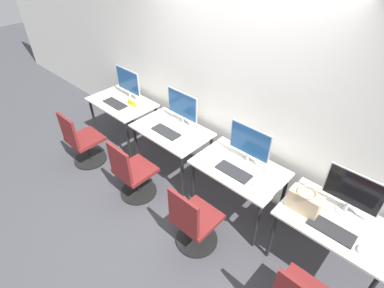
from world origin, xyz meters
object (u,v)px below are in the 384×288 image
Objects in this scene: keyboard_far_right at (331,230)px; mouse_far_right at (361,249)px; mouse_far_left at (125,111)px; monitor_left at (182,106)px; office_chair_left at (133,175)px; office_chair_far_left at (83,143)px; monitor_far_right at (353,192)px; handbag at (304,202)px; keyboard_far_left at (115,104)px; mouse_left at (182,140)px; keyboard_left at (166,132)px; keyboard_right at (234,172)px; monitor_far_left at (128,82)px; monitor_right at (250,143)px; mouse_right at (256,184)px; office_chair_right at (194,224)px.

mouse_far_right is (0.26, -0.02, 0.01)m from keyboard_far_right.
mouse_far_left is 0.92m from monitor_left.
monitor_left is at bearing 88.93° from office_chair_left.
office_chair_far_left is (-0.27, -0.63, -0.39)m from mouse_far_left.
monitor_far_right is 1.71× the size of handbag.
monitor_left is 1.10m from office_chair_left.
monitor_left and monitor_far_right have the same top height.
keyboard_far_right is at bearing -0.46° from keyboard_far_left.
monitor_far_right is at bearing 7.50° from mouse_left.
mouse_left is at bearing 3.51° from keyboard_left.
mouse_left is at bearing 177.83° from mouse_far_right.
mouse_left is at bearing 177.62° from keyboard_right.
mouse_left is 1.00× the size of mouse_far_right.
mouse_far_left is 0.18× the size of monitor_left.
keyboard_far_right is (-0.00, -0.31, -0.25)m from monitor_far_right.
office_chair_left is at bearing -38.35° from monitor_far_left.
keyboard_far_left is at bearing -173.38° from monitor_right.
monitor_right is at bearing -0.72° from monitor_far_left.
monitor_left reaches higher than mouse_left.
mouse_far_left is at bearing -179.49° from mouse_right.
office_chair_left is at bearing 3.88° from office_chair_far_left.
monitor_right is (1.11, -0.07, 0.00)m from monitor_left.
office_chair_far_left is at bearing -88.71° from monitor_far_left.
monitor_right is at bearing 163.37° from handbag.
keyboard_far_right is (3.03, -0.00, -0.01)m from mouse_far_left.
monitor_left is 1.26× the size of keyboard_right.
monitor_right is 5.70× the size of mouse_far_right.
monitor_left is at bearing 178.98° from monitor_far_right.
office_chair_left is 2.12× the size of keyboard_right.
office_chair_left is 1.32m from keyboard_right.
monitor_far_left is 1.52m from office_chair_left.
monitor_right reaches higher than keyboard_left.
monitor_right is (2.21, -0.03, 0.00)m from monitor_far_left.
keyboard_right is 1.36× the size of handbag.
office_chair_left is at bearing 178.68° from office_chair_right.
monitor_left is 1.94m from handbag.
mouse_left is at bearing 178.26° from keyboard_far_right.
monitor_far_left and monitor_right have the same top height.
office_chair_left is at bearing -116.12° from mouse_left.
office_chair_far_left is at bearing -165.42° from mouse_right.
monitor_right is at bearing -3.55° from monitor_left.
keyboard_far_right is 0.26m from mouse_far_right.
keyboard_far_right is (2.21, -0.35, -0.25)m from monitor_left.
keyboard_far_left is 1.29m from office_chair_left.
office_chair_far_left and office_chair_left have the same top height.
mouse_right is (0.29, -0.00, 0.01)m from keyboard_right.
office_chair_right reaches higher than keyboard_right.
keyboard_far_left and keyboard_far_right have the same top height.
mouse_far_left is at bearing -174.16° from monitor_far_right.
monitor_right is at bearing 22.47° from office_chair_far_left.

